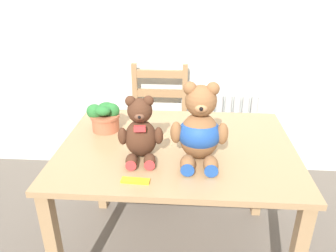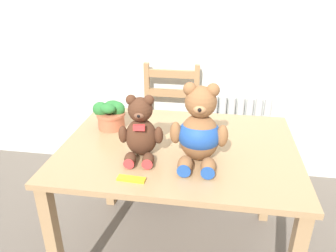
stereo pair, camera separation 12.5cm
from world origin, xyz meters
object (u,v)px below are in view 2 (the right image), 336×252
at_px(teddy_bear_right, 199,131).
at_px(teddy_bear_left, 141,131).
at_px(chocolate_bar, 131,179).
at_px(wooden_chair_behind, 169,131).
at_px(potted_plant, 110,114).

bearing_deg(teddy_bear_right, teddy_bear_left, 0.31).
bearing_deg(chocolate_bar, wooden_chair_behind, 90.65).
bearing_deg(wooden_chair_behind, teddy_bear_left, 90.50).
bearing_deg(teddy_bear_left, teddy_bear_right, 174.46).
bearing_deg(wooden_chair_behind, teddy_bear_right, 107.46).
distance_m(wooden_chair_behind, teddy_bear_right, 1.09).
bearing_deg(teddy_bear_right, chocolate_bar, 38.62).
relative_size(wooden_chair_behind, teddy_bear_left, 3.06).
distance_m(wooden_chair_behind, chocolate_bar, 1.20).
bearing_deg(chocolate_bar, potted_plant, 116.68).
xyz_separation_m(teddy_bear_left, chocolate_bar, (0.00, -0.22, -0.13)).
height_order(wooden_chair_behind, chocolate_bar, wooden_chair_behind).
xyz_separation_m(teddy_bear_left, teddy_bear_right, (0.28, 0.00, 0.02)).
bearing_deg(teddy_bear_right, wooden_chair_behind, -72.65).
bearing_deg(teddy_bear_right, potted_plant, -28.22).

